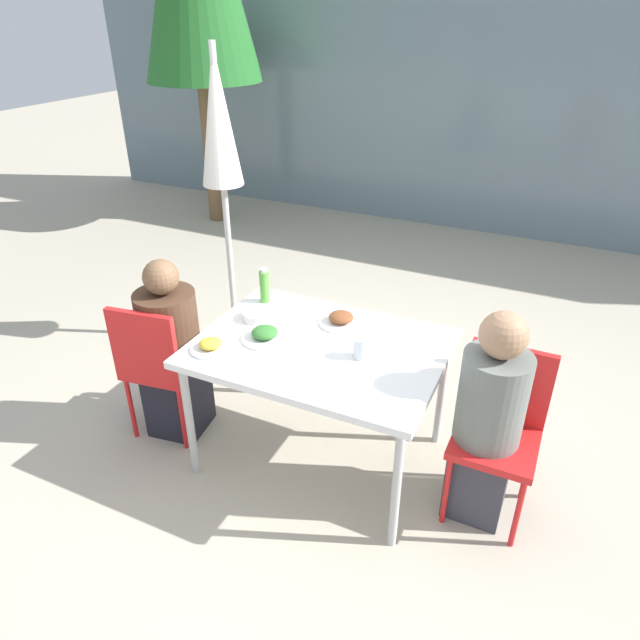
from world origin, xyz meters
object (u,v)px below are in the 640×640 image
(drinking_cup, at_px, (361,348))
(salad_bowl, at_px, (257,315))
(chair_left, at_px, (157,360))
(person_right, at_px, (487,423))
(closed_umbrella, at_px, (220,142))
(bottle, at_px, (265,286))
(person_left, at_px, (172,355))
(chair_right, at_px, (500,420))

(drinking_cup, bearing_deg, salad_bowl, 169.48)
(chair_left, relative_size, person_right, 0.77)
(chair_left, distance_m, closed_umbrella, 1.52)
(bottle, height_order, salad_bowl, bottle)
(bottle, xyz_separation_m, drinking_cup, (0.74, -0.33, -0.05))
(chair_left, relative_size, salad_bowl, 5.37)
(chair_left, relative_size, drinking_cup, 8.08)
(person_right, relative_size, closed_umbrella, 0.55)
(person_left, xyz_separation_m, closed_umbrella, (-0.28, 1.06, 0.98))
(chair_right, height_order, closed_umbrella, closed_umbrella)
(person_left, xyz_separation_m, drinking_cup, (1.12, 0.10, 0.29))
(bottle, distance_m, salad_bowl, 0.23)
(person_right, bearing_deg, drinking_cup, 1.40)
(chair_right, relative_size, salad_bowl, 5.37)
(person_right, distance_m, bottle, 1.46)
(person_right, xyz_separation_m, bottle, (-1.39, 0.32, 0.31))
(person_left, distance_m, salad_bowl, 0.56)
(chair_right, height_order, bottle, bottle)
(person_left, bearing_deg, chair_right, -1.67)
(person_left, bearing_deg, drinking_cup, -2.48)
(person_left, bearing_deg, person_right, -4.04)
(chair_right, height_order, drinking_cup, chair_right)
(person_left, relative_size, salad_bowl, 6.76)
(chair_right, bearing_deg, drinking_cup, 7.74)
(drinking_cup, bearing_deg, person_left, -174.74)
(chair_left, height_order, bottle, bottle)
(chair_right, distance_m, bottle, 1.50)
(salad_bowl, bearing_deg, drinking_cup, -10.52)
(person_right, relative_size, salad_bowl, 6.96)
(chair_left, height_order, drinking_cup, chair_left)
(person_right, bearing_deg, bottle, -12.46)
(bottle, bearing_deg, drinking_cup, -24.05)
(person_left, relative_size, drinking_cup, 10.16)
(person_left, distance_m, drinking_cup, 1.16)
(person_right, distance_m, salad_bowl, 1.35)
(chair_left, bearing_deg, salad_bowl, 24.95)
(drinking_cup, bearing_deg, bottle, 155.95)
(drinking_cup, bearing_deg, closed_umbrella, 145.58)
(chair_left, xyz_separation_m, person_left, (0.04, 0.09, -0.00))
(closed_umbrella, height_order, bottle, closed_umbrella)
(bottle, bearing_deg, person_right, -12.84)
(person_left, relative_size, closed_umbrella, 0.53)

